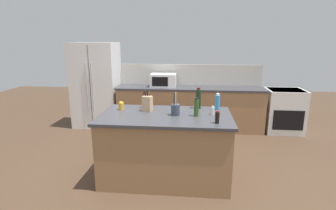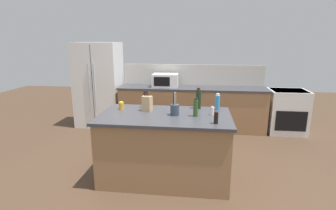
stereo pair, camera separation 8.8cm
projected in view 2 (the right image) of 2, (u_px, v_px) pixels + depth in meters
name	position (u px, v px, depth m)	size (l,w,h in m)	color
ground_plane	(165.00, 176.00, 3.82)	(14.00, 14.00, 0.00)	#473323
back_counter_run	(192.00, 108.00, 5.79)	(3.19, 0.66, 0.94)	#936B47
wall_backsplash	(193.00, 75.00, 5.93)	(3.15, 0.03, 0.46)	beige
kitchen_island	(165.00, 146.00, 3.71)	(1.80, 1.03, 0.94)	#936B47
refrigerator	(99.00, 85.00, 5.98)	(0.98, 0.75, 1.89)	white
range_oven	(287.00, 111.00, 5.55)	(0.76, 0.65, 0.92)	white
microwave	(165.00, 80.00, 5.71)	(0.55, 0.39, 0.28)	white
knife_block	(147.00, 103.00, 3.76)	(0.15, 0.13, 0.29)	tan
utensil_crock	(175.00, 109.00, 3.55)	(0.12, 0.12, 0.32)	#333D4C
vinegar_bottle	(145.00, 100.00, 3.95)	(0.06, 0.06, 0.26)	maroon
soy_sauce_bottle	(216.00, 118.00, 3.19)	(0.05, 0.05, 0.16)	black
honey_jar	(121.00, 106.00, 3.86)	(0.08, 0.08, 0.12)	gold
salt_shaker	(212.00, 111.00, 3.57)	(0.05, 0.05, 0.12)	silver
wine_bottle	(198.00, 99.00, 3.89)	(0.08, 0.08, 0.31)	black
olive_oil_bottle	(196.00, 108.00, 3.49)	(0.06, 0.06, 0.25)	#2D4C1E
dish_soap_bottle	(218.00, 102.00, 3.80)	(0.07, 0.07, 0.25)	#3384BC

